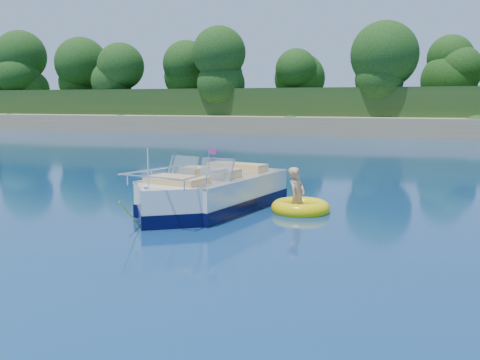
{
  "coord_description": "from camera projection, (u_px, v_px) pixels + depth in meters",
  "views": [
    {
      "loc": [
        4.98,
        -9.23,
        2.79
      ],
      "look_at": [
        0.6,
        3.19,
        0.85
      ],
      "focal_mm": 40.0,
      "sensor_mm": 36.0,
      "label": 1
    }
  ],
  "objects": [
    {
      "name": "boy",
      "position": [
        297.0,
        212.0,
        13.61
      ],
      "size": [
        0.54,
        0.9,
        1.65
      ],
      "primitive_type": "imported",
      "rotation": [
        0.0,
        -0.17,
        1.36
      ],
      "color": "tan",
      "rests_on": "ground"
    },
    {
      "name": "ground",
      "position": [
        159.0,
        243.0,
        10.66
      ],
      "size": [
        160.0,
        160.0,
        0.0
      ],
      "primitive_type": "plane",
      "color": "#0B204D",
      "rests_on": "ground"
    },
    {
      "name": "treeline",
      "position": [
        374.0,
        71.0,
        48.1
      ],
      "size": [
        150.0,
        7.12,
        8.19
      ],
      "color": "black",
      "rests_on": "ground"
    },
    {
      "name": "shoreline",
      "position": [
        389.0,
        116.0,
        70.01
      ],
      "size": [
        170.0,
        59.0,
        6.0
      ],
      "color": "#8F7953",
      "rests_on": "ground"
    },
    {
      "name": "motorboat",
      "position": [
        208.0,
        196.0,
        13.72
      ],
      "size": [
        2.9,
        6.02,
        2.02
      ],
      "rotation": [
        0.0,
        0.0,
        -0.19
      ],
      "color": "white",
      "rests_on": "ground"
    },
    {
      "name": "tow_tube",
      "position": [
        300.0,
        208.0,
        13.62
      ],
      "size": [
        1.84,
        1.84,
        0.4
      ],
      "rotation": [
        0.0,
        0.0,
        0.26
      ],
      "color": "yellow",
      "rests_on": "ground"
    }
  ]
}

